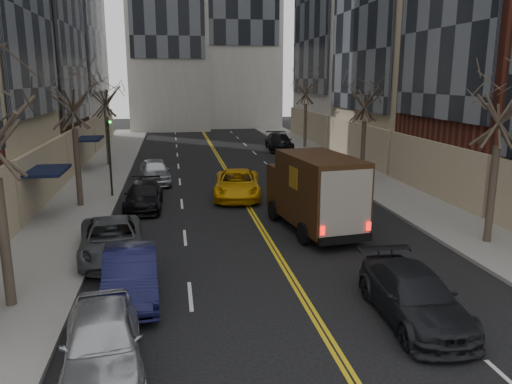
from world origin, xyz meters
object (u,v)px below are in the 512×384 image
(observer_sedan, at_px, (414,296))
(ups_truck, at_px, (314,192))
(taxi, at_px, (237,184))
(pedestrian, at_px, (326,221))

(observer_sedan, bearing_deg, ups_truck, 95.28)
(ups_truck, relative_size, observer_sedan, 1.32)
(ups_truck, height_order, taxi, ups_truck)
(ups_truck, xyz_separation_m, taxi, (-2.57, 6.91, -0.99))
(ups_truck, height_order, observer_sedan, ups_truck)
(ups_truck, xyz_separation_m, pedestrian, (0.12, -1.48, -0.90))
(taxi, relative_size, pedestrian, 3.22)
(observer_sedan, xyz_separation_m, taxi, (-3.01, 15.62, 0.05))
(taxi, height_order, pedestrian, pedestrian)
(ups_truck, distance_m, pedestrian, 1.73)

